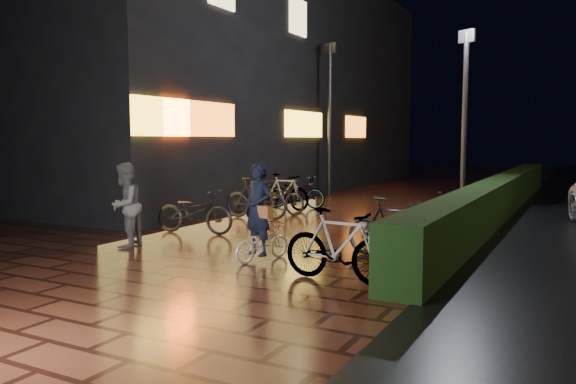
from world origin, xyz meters
The scene contains 11 objects.
ground centered at (0.00, 0.00, 0.00)m, with size 80.00×80.00×0.00m, color #381911.
hedge centered at (3.30, 8.00, 0.50)m, with size 0.70×20.00×1.00m, color black.
bystander_person centered at (-2.41, -0.83, 0.81)m, with size 0.79×0.62×1.63m, color #5C5C5E.
storefront_block centered at (-9.50, 11.50, 4.50)m, with size 12.09×22.00×9.00m.
lamp_post_hedge centered at (2.57, 6.09, 2.66)m, with size 0.45×0.25×4.83m.
lamp_post_sf centered at (-2.77, 9.67, 3.00)m, with size 0.52×0.18×5.45m.
cyclist centered at (0.53, -0.70, 0.63)m, with size 0.74×1.25×1.69m.
traffic_barrier centered at (2.95, 2.14, 0.39)m, with size 1.11×1.89×0.78m.
cart_assembly centered at (3.07, 2.71, 0.54)m, with size 0.57×0.57×1.04m.
parked_bikes_storefront centered at (-2.27, 4.24, 0.50)m, with size 2.11×6.05×1.07m.
parked_bikes_hedge centered at (2.37, -0.39, 0.53)m, with size 2.04×2.58×1.07m.
Camera 1 is at (5.38, -8.79, 2.07)m, focal length 35.00 mm.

